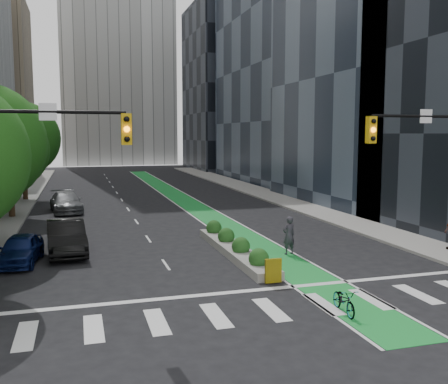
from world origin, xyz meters
TOP-DOWN VIEW (x-y plane):
  - ground at (0.00, 0.00)m, footprint 160.00×160.00m
  - sidewalk_left at (-11.80, 25.00)m, footprint 3.60×90.00m
  - sidewalk_right at (11.80, 25.00)m, footprint 3.60×90.00m
  - bike_lane_paint at (3.00, 30.00)m, footprint 2.20×70.00m
  - building_glass_far at (21.00, 45.00)m, footprint 14.00×24.00m
  - building_dark_end at (20.00, 68.00)m, footprint 14.00×18.00m
  - tree_midfar at (-11.00, 22.00)m, footprint 5.60×5.60m
  - tree_far at (-11.00, 32.00)m, footprint 6.60×6.60m
  - signal_left at (-8.70, 0.46)m, footprint 6.14×0.51m
  - median_planter at (1.20, 7.04)m, footprint 1.20×10.26m
  - bicycle at (2.26, -2.00)m, footprint 0.76×1.75m
  - cyclist at (3.84, 6.25)m, footprint 0.80×0.61m
  - parked_car_left_near at (-9.03, 8.11)m, footprint 2.11×4.27m
  - parked_car_left_mid at (-7.00, 9.60)m, footprint 2.19×5.31m
  - parked_car_left_far at (-7.28, 23.99)m, footprint 2.82×5.59m

SIDE VIEW (x-z plane):
  - ground at x=0.00m, z-range 0.00..0.00m
  - bike_lane_paint at x=3.00m, z-range 0.00..0.01m
  - sidewalk_left at x=-11.80m, z-range 0.00..0.15m
  - sidewalk_right at x=11.80m, z-range 0.00..0.15m
  - median_planter at x=1.20m, z-range -0.18..0.92m
  - bicycle at x=2.26m, z-range 0.00..0.89m
  - parked_car_left_near at x=-9.03m, z-range 0.00..1.40m
  - parked_car_left_far at x=-7.28m, z-range 0.00..1.56m
  - parked_car_left_mid at x=-7.00m, z-range 0.00..1.71m
  - cyclist at x=3.84m, z-range 0.00..1.96m
  - signal_left at x=-8.70m, z-range 1.18..8.38m
  - tree_midfar at x=-11.00m, z-range 1.07..8.83m
  - tree_far at x=-11.00m, z-range 1.19..10.20m
  - building_dark_end at x=20.00m, z-range 0.00..28.00m
  - building_glass_far at x=21.00m, z-range 0.00..42.00m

